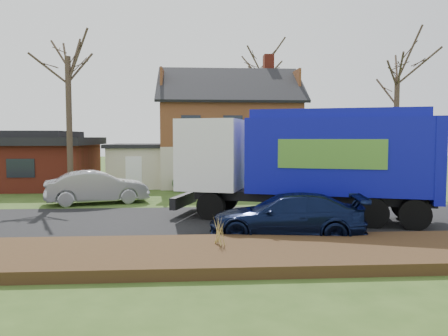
{
  "coord_description": "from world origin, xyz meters",
  "views": [
    {
      "loc": [
        -0.41,
        -16.82,
        3.28
      ],
      "look_at": [
        0.91,
        2.5,
        1.92
      ],
      "focal_mm": 35.0,
      "sensor_mm": 36.0,
      "label": 1
    }
  ],
  "objects": [
    {
      "name": "grass_clump_mid",
      "position": [
        0.25,
        -4.89,
        0.74
      ],
      "size": [
        0.32,
        0.26,
        0.88
      ],
      "color": "#A8904A",
      "rests_on": "mulch_verge"
    },
    {
      "name": "ranch_house",
      "position": [
        -12.0,
        13.0,
        1.81
      ],
      "size": [
        9.8,
        8.2,
        3.7
      ],
      "color": "maroon",
      "rests_on": "ground"
    },
    {
      "name": "garbage_truck",
      "position": [
        4.12,
        0.24,
        2.51
      ],
      "size": [
        10.48,
        5.83,
        4.35
      ],
      "rotation": [
        0.0,
        0.0,
        -0.33
      ],
      "color": "black",
      "rests_on": "ground"
    },
    {
      "name": "main_house",
      "position": [
        1.49,
        13.91,
        4.03
      ],
      "size": [
        12.95,
        8.95,
        9.26
      ],
      "color": "beige",
      "rests_on": "ground"
    },
    {
      "name": "silver_sedan",
      "position": [
        -5.23,
        5.13,
        0.81
      ],
      "size": [
        5.22,
        3.07,
        1.63
      ],
      "primitive_type": "imported",
      "rotation": [
        0.0,
        0.0,
        1.86
      ],
      "color": "#939499",
      "rests_on": "ground"
    },
    {
      "name": "mulch_verge",
      "position": [
        0.0,
        -5.3,
        0.15
      ],
      "size": [
        80.0,
        3.5,
        0.3
      ],
      "primitive_type": "cube",
      "color": "#302010",
      "rests_on": "ground"
    },
    {
      "name": "road",
      "position": [
        0.0,
        0.0,
        0.01
      ],
      "size": [
        80.0,
        7.0,
        0.02
      ],
      "primitive_type": "cube",
      "color": "black",
      "rests_on": "ground"
    },
    {
      "name": "ground",
      "position": [
        0.0,
        0.0,
        0.0
      ],
      "size": [
        120.0,
        120.0,
        0.0
      ],
      "primitive_type": "plane",
      "color": "#2D4617",
      "rests_on": "ground"
    },
    {
      "name": "tree_front_west",
      "position": [
        -7.33,
        8.05,
        8.86
      ],
      "size": [
        3.62,
        3.62,
        10.75
      ],
      "color": "#413327",
      "rests_on": "ground"
    },
    {
      "name": "navy_wagon",
      "position": [
        2.58,
        -2.91,
        0.73
      ],
      "size": [
        5.26,
        2.74,
        1.46
      ],
      "primitive_type": "imported",
      "rotation": [
        0.0,
        0.0,
        -1.71
      ],
      "color": "black",
      "rests_on": "ground"
    },
    {
      "name": "tree_front_east",
      "position": [
        11.87,
        9.07,
        8.03
      ],
      "size": [
        3.56,
        3.56,
        9.88
      ],
      "color": "#423327",
      "rests_on": "ground"
    },
    {
      "name": "tree_back",
      "position": [
        5.34,
        21.45,
        10.5
      ],
      "size": [
        3.98,
        3.98,
        12.6
      ],
      "color": "#3D3025",
      "rests_on": "ground"
    }
  ]
}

